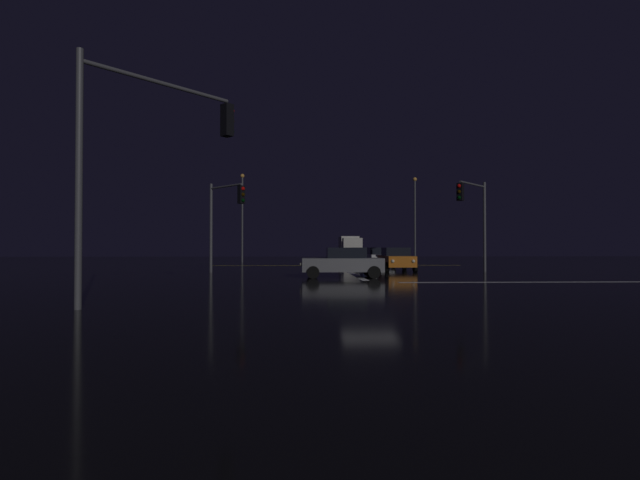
{
  "coord_description": "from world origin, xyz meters",
  "views": [
    {
      "loc": [
        -3.08,
        -20.85,
        1.58
      ],
      "look_at": [
        -1.75,
        11.94,
        2.1
      ],
      "focal_mm": 26.22,
      "sensor_mm": 36.0,
      "label": 1
    }
  ],
  "objects_px": {
    "sedan_green": "(365,255)",
    "box_truck": "(350,246)",
    "sedan_black": "(359,254)",
    "streetlamp_right_far": "(415,213)",
    "sedan_orange": "(396,259)",
    "sedan_blue": "(370,256)",
    "traffic_signal_nw": "(224,211)",
    "traffic_signal_sw": "(150,141)",
    "streetlamp_left_far": "(242,211)",
    "sedan_white": "(379,257)",
    "sedan_gray_crossing": "(343,262)",
    "traffic_signal_ne": "(474,209)"
  },
  "relations": [
    {
      "from": "sedan_black",
      "to": "streetlamp_left_far",
      "type": "xyz_separation_m",
      "value": [
        -13.2,
        -4.31,
        4.68
      ]
    },
    {
      "from": "sedan_orange",
      "to": "sedan_black",
      "type": "distance_m",
      "value": 24.05
    },
    {
      "from": "sedan_gray_crossing",
      "to": "traffic_signal_sw",
      "type": "bearing_deg",
      "value": -120.69
    },
    {
      "from": "sedan_gray_crossing",
      "to": "streetlamp_right_far",
      "type": "height_order",
      "value": "streetlamp_right_far"
    },
    {
      "from": "sedan_white",
      "to": "box_truck",
      "type": "relative_size",
      "value": 0.52
    },
    {
      "from": "sedan_black",
      "to": "traffic_signal_nw",
      "type": "relative_size",
      "value": 0.77
    },
    {
      "from": "sedan_green",
      "to": "box_truck",
      "type": "relative_size",
      "value": 0.52
    },
    {
      "from": "sedan_black",
      "to": "traffic_signal_ne",
      "type": "height_order",
      "value": "traffic_signal_ne"
    },
    {
      "from": "sedan_black",
      "to": "streetlamp_right_far",
      "type": "bearing_deg",
      "value": -37.12
    },
    {
      "from": "sedan_orange",
      "to": "sedan_black",
      "type": "relative_size",
      "value": 1.0
    },
    {
      "from": "sedan_green",
      "to": "sedan_gray_crossing",
      "type": "xyz_separation_m",
      "value": [
        -4.6,
        -25.19,
        0.0
      ]
    },
    {
      "from": "box_truck",
      "to": "sedan_gray_crossing",
      "type": "distance_m",
      "value": 38.83
    },
    {
      "from": "sedan_black",
      "to": "traffic_signal_nw",
      "type": "distance_m",
      "value": 29.04
    },
    {
      "from": "traffic_signal_sw",
      "to": "sedan_black",
      "type": "bearing_deg",
      "value": 75.0
    },
    {
      "from": "sedan_gray_crossing",
      "to": "sedan_black",
      "type": "bearing_deg",
      "value": 81.39
    },
    {
      "from": "sedan_orange",
      "to": "sedan_white",
      "type": "bearing_deg",
      "value": 90.51
    },
    {
      "from": "traffic_signal_nw",
      "to": "traffic_signal_ne",
      "type": "bearing_deg",
      "value": -0.36
    },
    {
      "from": "sedan_blue",
      "to": "streetlamp_right_far",
      "type": "distance_m",
      "value": 10.94
    },
    {
      "from": "sedan_gray_crossing",
      "to": "streetlamp_left_far",
      "type": "xyz_separation_m",
      "value": [
        -8.56,
        26.37,
        4.68
      ]
    },
    {
      "from": "sedan_gray_crossing",
      "to": "traffic_signal_sw",
      "type": "relative_size",
      "value": 0.65
    },
    {
      "from": "traffic_signal_sw",
      "to": "streetlamp_right_far",
      "type": "xyz_separation_m",
      "value": [
        16.85,
        37.35,
        0.73
      ]
    },
    {
      "from": "streetlamp_left_far",
      "to": "traffic_signal_sw",
      "type": "bearing_deg",
      "value": -86.87
    },
    {
      "from": "sedan_white",
      "to": "traffic_signal_ne",
      "type": "height_order",
      "value": "traffic_signal_ne"
    },
    {
      "from": "sedan_blue",
      "to": "streetlamp_right_far",
      "type": "relative_size",
      "value": 0.47
    },
    {
      "from": "sedan_blue",
      "to": "traffic_signal_nw",
      "type": "xyz_separation_m",
      "value": [
        -11.08,
        -14.33,
        3.02
      ]
    },
    {
      "from": "sedan_green",
      "to": "streetlamp_left_far",
      "type": "distance_m",
      "value": 14.01
    },
    {
      "from": "streetlamp_left_far",
      "to": "traffic_signal_ne",
      "type": "bearing_deg",
      "value": -52.46
    },
    {
      "from": "traffic_signal_sw",
      "to": "sedan_white",
      "type": "bearing_deg",
      "value": 66.36
    },
    {
      "from": "sedan_black",
      "to": "traffic_signal_ne",
      "type": "xyz_separation_m",
      "value": [
        3.92,
        -26.58,
        3.17
      ]
    },
    {
      "from": "sedan_white",
      "to": "sedan_black",
      "type": "xyz_separation_m",
      "value": [
        0.53,
        17.37,
        0.0
      ]
    },
    {
      "from": "sedan_orange",
      "to": "sedan_green",
      "type": "relative_size",
      "value": 1.0
    },
    {
      "from": "sedan_white",
      "to": "streetlamp_right_far",
      "type": "relative_size",
      "value": 0.47
    },
    {
      "from": "sedan_white",
      "to": "streetlamp_left_far",
      "type": "bearing_deg",
      "value": 134.13
    },
    {
      "from": "sedan_gray_crossing",
      "to": "traffic_signal_ne",
      "type": "bearing_deg",
      "value": 25.58
    },
    {
      "from": "box_truck",
      "to": "streetlamp_left_far",
      "type": "xyz_separation_m",
      "value": [
        -12.93,
        -12.2,
        3.77
      ]
    },
    {
      "from": "sedan_white",
      "to": "sedan_green",
      "type": "height_order",
      "value": "same"
    },
    {
      "from": "sedan_blue",
      "to": "traffic_signal_ne",
      "type": "distance_m",
      "value": 15.4
    },
    {
      "from": "sedan_blue",
      "to": "sedan_green",
      "type": "relative_size",
      "value": 1.0
    },
    {
      "from": "sedan_gray_crossing",
      "to": "sedan_green",
      "type": "bearing_deg",
      "value": 79.65
    },
    {
      "from": "traffic_signal_sw",
      "to": "streetlamp_left_far",
      "type": "relative_size",
      "value": 0.7
    },
    {
      "from": "traffic_signal_sw",
      "to": "traffic_signal_ne",
      "type": "height_order",
      "value": "traffic_signal_sw"
    },
    {
      "from": "sedan_orange",
      "to": "sedan_blue",
      "type": "xyz_separation_m",
      "value": [
        0.03,
        11.9,
        0.0
      ]
    },
    {
      "from": "sedan_black",
      "to": "traffic_signal_ne",
      "type": "bearing_deg",
      "value": -81.62
    },
    {
      "from": "traffic_signal_ne",
      "to": "sedan_blue",
      "type": "bearing_deg",
      "value": 106.81
    },
    {
      "from": "sedan_blue",
      "to": "sedan_gray_crossing",
      "type": "height_order",
      "value": "same"
    },
    {
      "from": "traffic_signal_sw",
      "to": "streetlamp_right_far",
      "type": "distance_m",
      "value": 40.98
    },
    {
      "from": "sedan_blue",
      "to": "sedan_gray_crossing",
      "type": "bearing_deg",
      "value": -102.77
    },
    {
      "from": "sedan_white",
      "to": "sedan_gray_crossing",
      "type": "xyz_separation_m",
      "value": [
        -4.11,
        -13.31,
        0.0
      ]
    },
    {
      "from": "sedan_green",
      "to": "streetlamp_left_far",
      "type": "bearing_deg",
      "value": 174.89
    },
    {
      "from": "sedan_black",
      "to": "traffic_signal_nw",
      "type": "height_order",
      "value": "traffic_signal_nw"
    }
  ]
}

